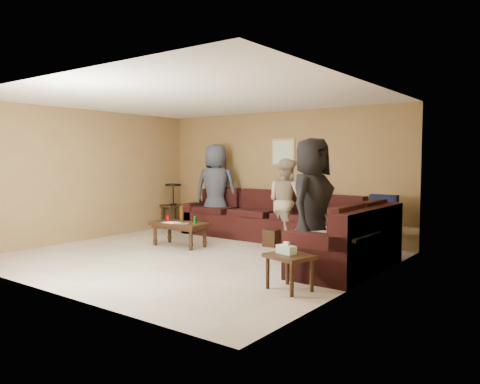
{
  "coord_description": "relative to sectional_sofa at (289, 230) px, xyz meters",
  "views": [
    {
      "loc": [
        4.98,
        -5.47,
        1.55
      ],
      "look_at": [
        0.25,
        0.85,
        1.0
      ],
      "focal_mm": 35.0,
      "sensor_mm": 36.0,
      "label": 1
    }
  ],
  "objects": [
    {
      "name": "person_left",
      "position": [
        -2.07,
        0.5,
        0.61
      ],
      "size": [
        1.06,
        0.87,
        1.87
      ],
      "primitive_type": "imported",
      "rotation": [
        0.0,
        0.0,
        3.49
      ],
      "color": "#343B48",
      "rests_on": "ground"
    },
    {
      "name": "waste_bin",
      "position": [
        -0.34,
        -0.02,
        -0.17
      ],
      "size": [
        0.27,
        0.27,
        0.3
      ],
      "primitive_type": "cube",
      "rotation": [
        0.0,
        0.0,
        0.07
      ],
      "color": "black",
      "rests_on": "ground"
    },
    {
      "name": "wall_art",
      "position": [
        -0.71,
        0.96,
        1.37
      ],
      "size": [
        0.52,
        0.04,
        0.52
      ],
      "color": "tan",
      "rests_on": "ground"
    },
    {
      "name": "sectional_sofa",
      "position": [
        0.0,
        0.0,
        0.0
      ],
      "size": [
        4.65,
        2.9,
        0.97
      ],
      "color": "black",
      "rests_on": "ground"
    },
    {
      "name": "coffee_table",
      "position": [
        -1.66,
        -1.01,
        0.04
      ],
      "size": [
        1.05,
        0.56,
        0.71
      ],
      "rotation": [
        0.0,
        0.0,
        0.04
      ],
      "color": "black",
      "rests_on": "ground"
    },
    {
      "name": "room",
      "position": [
        -0.81,
        -1.52,
        1.34
      ],
      "size": [
        5.6,
        5.5,
        2.5
      ],
      "color": "beige",
      "rests_on": "ground"
    },
    {
      "name": "end_table_left",
      "position": [
        -3.28,
        0.46,
        0.2
      ],
      "size": [
        0.51,
        0.51,
        1.01
      ],
      "rotation": [
        0.0,
        0.0,
        -0.17
      ],
      "color": "black",
      "rests_on": "ground"
    },
    {
      "name": "person_right",
      "position": [
        1.14,
        -1.32,
        0.6
      ],
      "size": [
        0.65,
        0.94,
        1.84
      ],
      "primitive_type": "imported",
      "rotation": [
        0.0,
        0.0,
        1.64
      ],
      "color": "black",
      "rests_on": "ground"
    },
    {
      "name": "person_middle",
      "position": [
        -0.25,
        0.33,
        0.46
      ],
      "size": [
        0.9,
        0.79,
        1.57
      ],
      "primitive_type": "imported",
      "rotation": [
        0.0,
        0.0,
        2.85
      ],
      "color": "tan",
      "rests_on": "ground"
    },
    {
      "name": "side_table_right",
      "position": [
        1.36,
        -2.27,
        0.05
      ],
      "size": [
        0.62,
        0.55,
        0.58
      ],
      "rotation": [
        0.0,
        0.0,
        -0.27
      ],
      "color": "black",
      "rests_on": "ground"
    }
  ]
}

